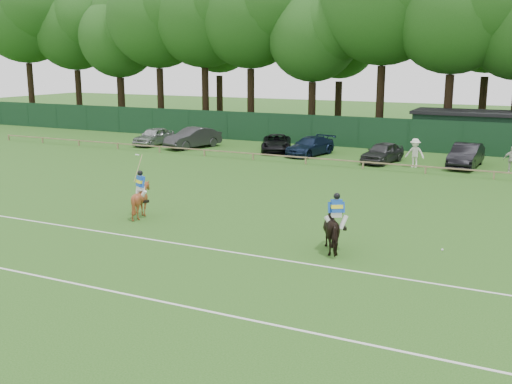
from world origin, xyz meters
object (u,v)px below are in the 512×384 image
Objects in this scene: horse_chestnut at (141,200)px; estate_black at (466,155)px; sedan_grey at (193,138)px; utility_shed at (468,130)px; polo_ball at (442,250)px; suv_black at (276,143)px; sedan_navy at (310,146)px; sedan_silver at (154,136)px; hatch_grey at (382,153)px; horse_dark at (336,230)px; spectator_left at (415,153)px; spectator_mid at (512,160)px.

estate_black is (11.57, 19.86, -0.01)m from horse_chestnut.
utility_shed reaches higher than sedan_grey.
suv_black is at bearing 128.28° from polo_ball.
sedan_navy is at bearing -32.31° from suv_black.
sedan_silver is 19.28m from hatch_grey.
utility_shed is (13.08, 7.73, 0.88)m from suv_black.
sedan_silver is at bearing 163.76° from suv_black.
polo_ball is at bearing -57.53° from hatch_grey.
horse_dark reaches higher than sedan_grey.
utility_shed reaches higher than horse_dark.
spectator_left is at bearing -149.08° from estate_black.
sedan_grey is at bearing -163.99° from sedan_navy.
horse_dark is 21.99× the size of polo_ball.
sedan_silver is (-13.11, 19.46, -0.06)m from horse_chestnut.
spectator_left is at bearing 104.62° from polo_ball.
sedan_grey is at bearing -35.07° from horse_chestnut.
horse_chestnut is 20.70m from suv_black.
horse_chestnut is 23.46m from sedan_silver.
suv_black is at bearing 26.80° from sedan_grey.
estate_black is at bearing 19.08° from sedan_grey.
sedan_silver is 1.02× the size of hatch_grey.
utility_shed reaches higher than sedan_navy.
horse_chestnut is 21.62m from sedan_grey.
suv_black is 15.22m from utility_shed.
suv_black is 0.56× the size of utility_shed.
horse_dark is 0.46× the size of sedan_silver.
spectator_mid reaches higher than sedan_navy.
spectator_mid is at bearing 85.76° from polo_ball.
estate_black is 19.07m from polo_ball.
spectator_mid is 10.26m from utility_shed.
horse_chestnut is (-9.49, 0.90, -0.05)m from horse_dark.
horse_chestnut reaches higher than sedan_navy.
polo_ball is (3.60, 1.76, -0.79)m from horse_dark.
utility_shed is (4.47, 9.15, 0.83)m from hatch_grey.
polo_ball is at bearing 175.78° from horse_dark.
polo_ball is at bearing -43.75° from sedan_navy.
utility_shed is at bearing -122.53° from horse_dark.
suv_black is 8.73m from hatch_grey.
sedan_grey reaches higher than horse_chestnut.
utility_shed reaches higher than polo_ball.
horse_dark is 19.22m from spectator_left.
sedan_grey is 9.87m from sedan_navy.
sedan_grey is at bearing -169.58° from hatch_grey.
suv_black is (-11.94, 21.45, -0.18)m from horse_dark.
spectator_mid reaches higher than sedan_grey.
spectator_mid is (2.85, -1.09, 0.08)m from estate_black.
suv_black is at bearing 172.57° from spectator_mid.
estate_black is at bearing 12.15° from sedan_navy.
horse_dark is 0.42× the size of sedan_navy.
horse_dark is 20.86m from estate_black.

